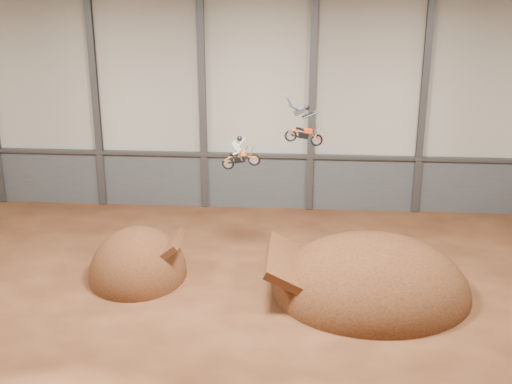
# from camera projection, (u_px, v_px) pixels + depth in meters

# --- Properties ---
(floor) EXTENTS (40.00, 40.00, 0.00)m
(floor) POSITION_uv_depth(u_px,v_px,m) (235.00, 331.00, 31.98)
(floor) COLOR #432112
(floor) RESTS_ON ground
(back_wall) EXTENTS (40.00, 0.10, 14.00)m
(back_wall) POSITION_uv_depth(u_px,v_px,m) (257.00, 100.00, 43.50)
(back_wall) COLOR beige
(back_wall) RESTS_ON ground
(ceiling) EXTENTS (40.00, 40.00, 0.00)m
(ceiling) POSITION_uv_depth(u_px,v_px,m) (231.00, 12.00, 27.02)
(ceiling) COLOR black
(ceiling) RESTS_ON back_wall
(lower_band_back) EXTENTS (39.80, 0.18, 3.50)m
(lower_band_back) POSITION_uv_depth(u_px,v_px,m) (257.00, 181.00, 45.26)
(lower_band_back) COLOR #4B4E52
(lower_band_back) RESTS_ON ground
(steel_rail) EXTENTS (39.80, 0.35, 0.20)m
(steel_rail) POSITION_uv_depth(u_px,v_px,m) (257.00, 155.00, 44.49)
(steel_rail) COLOR #47494F
(steel_rail) RESTS_ON lower_band_back
(steel_column_1) EXTENTS (0.40, 0.36, 13.90)m
(steel_column_1) POSITION_uv_depth(u_px,v_px,m) (96.00, 98.00, 43.94)
(steel_column_1) COLOR #47494F
(steel_column_1) RESTS_ON ground
(steel_column_2) EXTENTS (0.40, 0.36, 13.90)m
(steel_column_2) POSITION_uv_depth(u_px,v_px,m) (203.00, 100.00, 43.52)
(steel_column_2) COLOR #47494F
(steel_column_2) RESTS_ON ground
(steel_column_3) EXTENTS (0.40, 0.36, 13.90)m
(steel_column_3) POSITION_uv_depth(u_px,v_px,m) (312.00, 102.00, 43.10)
(steel_column_3) COLOR #47494F
(steel_column_3) RESTS_ON ground
(steel_column_4) EXTENTS (0.40, 0.36, 13.90)m
(steel_column_4) POSITION_uv_depth(u_px,v_px,m) (423.00, 104.00, 42.68)
(steel_column_4) COLOR #47494F
(steel_column_4) RESTS_ON ground
(takeoff_ramp) EXTENTS (5.04, 5.81, 5.04)m
(takeoff_ramp) POSITION_uv_depth(u_px,v_px,m) (138.00, 275.00, 37.00)
(takeoff_ramp) COLOR #371A0D
(takeoff_ramp) RESTS_ON ground
(landing_ramp) EXTENTS (9.72, 8.60, 5.61)m
(landing_ramp) POSITION_uv_depth(u_px,v_px,m) (371.00, 293.00, 35.22)
(landing_ramp) COLOR #371A0D
(landing_ramp) RESTS_ON ground
(fmx_rider_a) EXTENTS (2.34, 0.88, 2.15)m
(fmx_rider_a) POSITION_uv_depth(u_px,v_px,m) (242.00, 151.00, 36.07)
(fmx_rider_a) COLOR #D5620D
(fmx_rider_b) EXTENTS (2.81, 0.99, 2.48)m
(fmx_rider_b) POSITION_uv_depth(u_px,v_px,m) (303.00, 122.00, 32.93)
(fmx_rider_b) COLOR red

